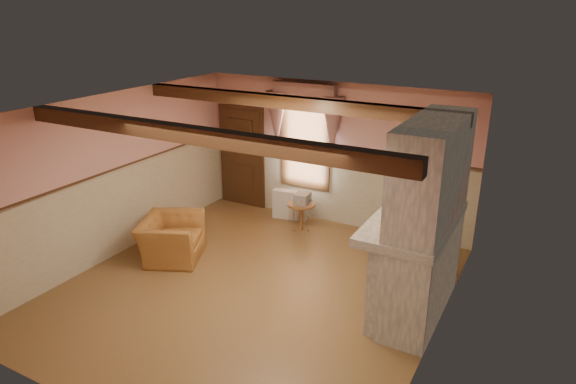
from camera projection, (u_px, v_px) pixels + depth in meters
The scene contains 26 objects.
floor at pixel (253, 288), 7.97m from camera, with size 5.50×6.00×0.01m, color brown.
ceiling at pixel (248, 109), 7.00m from camera, with size 5.50×6.00×0.01m, color silver.
wall_back at pixel (334, 154), 9.96m from camera, with size 5.50×0.02×2.80m, color #D09290.
wall_front at pixel (86, 303), 5.02m from camera, with size 5.50×0.02×2.80m, color #D09290.
wall_left at pixel (114, 176), 8.73m from camera, with size 0.02×6.00×2.80m, color #D09290.
wall_right at pixel (441, 244), 6.25m from camera, with size 0.02×6.00×2.80m, color #D09290.
wainscot at pixel (252, 245), 7.71m from camera, with size 5.50×6.00×1.50m, color beige, non-canonical shape.
chair_rail at pixel (250, 198), 7.45m from camera, with size 5.50×6.00×0.08m, color black, non-canonical shape.
firebox at pixel (391, 276), 7.41m from camera, with size 0.20×0.95×0.90m, color black.
armchair at pixel (171, 238), 8.82m from camera, with size 1.10×0.96×0.72m, color #9E662D.
side_table at pixel (301, 217), 9.94m from camera, with size 0.54×0.54×0.55m, color brown.
book_stack at pixel (302, 198), 9.83m from camera, with size 0.26×0.32×0.20m, color #B7AD8C.
radiator at pixel (290, 205), 10.46m from camera, with size 0.70×0.18×0.60m, color silver.
bowl at pixel (417, 211), 7.09m from camera, with size 0.34×0.34×0.08m, color brown.
mantel_clock at pixel (429, 193), 7.60m from camera, with size 0.14×0.24×0.20m, color black.
oil_lamp at pixel (426, 195), 7.42m from camera, with size 0.11×0.11×0.28m, color gold.
candle_red at pixel (403, 226), 6.52m from camera, with size 0.06×0.06×0.16m, color maroon.
jar_yellow at pixel (405, 225), 6.60m from camera, with size 0.06×0.06×0.12m, color yellow.
fireplace at pixel (427, 222), 6.89m from camera, with size 0.85×2.00×2.80m, color gray.
mantel at pixel (413, 222), 6.99m from camera, with size 1.05×2.05×0.12m, color gray.
overmantel_mirror at pixel (404, 178), 6.86m from camera, with size 0.06×1.44×1.04m, color silver.
door at pixel (242, 158), 10.98m from camera, with size 1.10×0.10×2.10m, color black.
window at pixel (306, 139), 10.12m from camera, with size 1.06×0.08×2.02m, color white.
window_drapes at pixel (304, 109), 9.84m from camera, with size 1.30×0.14×1.40m, color gray.
ceiling_beam_front at pixel (193, 135), 6.05m from camera, with size 5.50×0.18×0.20m, color black.
ceiling_beam_back at pixel (290, 103), 8.03m from camera, with size 5.50×0.18×0.20m, color black.
Camera 1 is at (3.82, -5.85, 4.16)m, focal length 32.00 mm.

